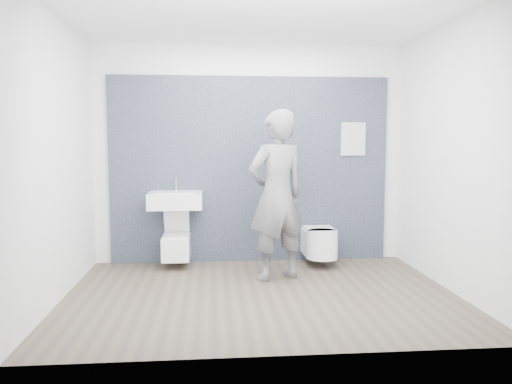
{
  "coord_description": "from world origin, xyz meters",
  "views": [
    {
      "loc": [
        -0.5,
        -4.99,
        1.57
      ],
      "look_at": [
        0.0,
        0.6,
        1.0
      ],
      "focal_mm": 35.0,
      "sensor_mm": 36.0,
      "label": 1
    }
  ],
  "objects": [
    {
      "name": "washbasin",
      "position": [
        -0.95,
        1.19,
        0.85
      ],
      "size": [
        0.66,
        0.49,
        0.49
      ],
      "color": "white",
      "rests_on": "ground"
    },
    {
      "name": "visitor",
      "position": [
        0.23,
        0.55,
        0.96
      ],
      "size": [
        0.83,
        0.7,
        1.93
      ],
      "primitive_type": "imported",
      "rotation": [
        0.0,
        0.0,
        3.54
      ],
      "color": "slate",
      "rests_on": "ground"
    },
    {
      "name": "ground",
      "position": [
        0.0,
        0.0,
        0.0
      ],
      "size": [
        4.0,
        4.0,
        0.0
      ],
      "primitive_type": "plane",
      "color": "#4F4434",
      "rests_on": "ground"
    },
    {
      "name": "room_shell",
      "position": [
        0.0,
        0.0,
        1.74
      ],
      "size": [
        4.0,
        4.0,
        4.0
      ],
      "color": "silver",
      "rests_on": "ground"
    },
    {
      "name": "tile_wall",
      "position": [
        0.0,
        1.47,
        0.0
      ],
      "size": [
        3.6,
        0.06,
        2.4
      ],
      "primitive_type": "cube",
      "color": "black",
      "rests_on": "ground"
    },
    {
      "name": "info_placard",
      "position": [
        1.35,
        1.43,
        0.0
      ],
      "size": [
        0.32,
        0.03,
        0.43
      ],
      "primitive_type": "cube",
      "color": "white",
      "rests_on": "ground"
    },
    {
      "name": "toilet_rounded",
      "position": [
        0.86,
        1.11,
        0.3
      ],
      "size": [
        0.38,
        0.65,
        0.35
      ],
      "color": "white",
      "rests_on": "ground"
    },
    {
      "name": "toilet_square",
      "position": [
        -0.95,
        1.2,
        0.28
      ],
      "size": [
        0.34,
        0.49,
        0.64
      ],
      "color": "white",
      "rests_on": "ground"
    }
  ]
}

